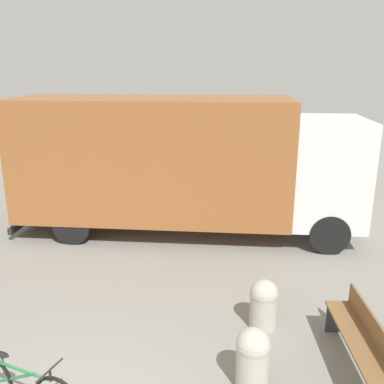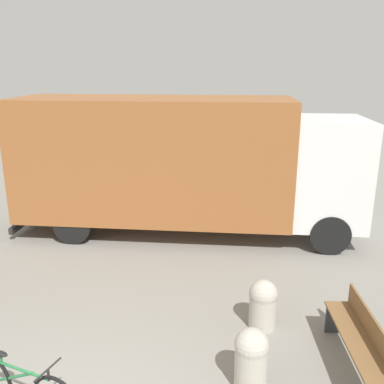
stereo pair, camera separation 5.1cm
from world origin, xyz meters
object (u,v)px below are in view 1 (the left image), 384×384
Objects in this scene: bollard_far_bench at (264,303)px; park_bench at (363,339)px; bollard_near_bench at (253,357)px; delivery_truck at (182,161)px.

park_bench is at bearing -27.67° from bollard_far_bench.
bollard_near_bench is at bearing -91.48° from bollard_far_bench.
bollard_near_bench is 1.43m from bollard_far_bench.
delivery_truck is 4.58m from bollard_far_bench.
park_bench is (3.71, -4.44, -1.34)m from delivery_truck.
delivery_truck is 5.77m from bollard_near_bench.
park_bench is at bearing 25.63° from bollard_near_bench.
bollard_far_bench is at bearing -66.07° from delivery_truck.
delivery_truck reaches higher than bollard_near_bench.
delivery_truck reaches higher than park_bench.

